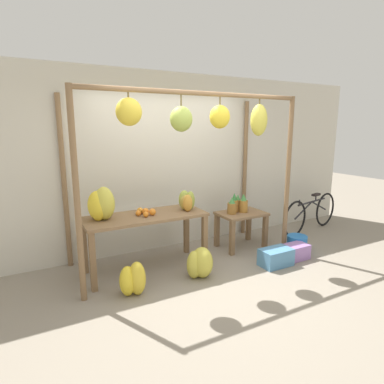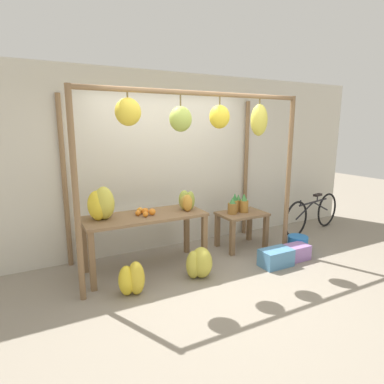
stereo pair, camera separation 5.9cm
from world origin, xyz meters
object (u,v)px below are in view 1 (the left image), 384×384
at_px(fruit_crate_white, 276,257).
at_px(parked_bicycle, 311,213).
at_px(banana_pile_ground_right, 200,263).
at_px(fruit_crate_purple, 295,252).
at_px(orange_pile, 145,212).
at_px(blue_bucket, 297,243).
at_px(pineapple_cluster, 238,205).
at_px(banana_pile_ground_left, 133,280).
at_px(papaya_pile, 187,201).
at_px(banana_pile_on_table, 102,205).

distance_m(fruit_crate_white, parked_bicycle, 1.91).
relative_size(banana_pile_ground_right, fruit_crate_purple, 1.00).
distance_m(orange_pile, blue_bucket, 2.53).
bearing_deg(pineapple_cluster, banana_pile_ground_left, -160.69).
bearing_deg(banana_pile_ground_left, banana_pile_ground_right, 0.96).
bearing_deg(banana_pile_ground_left, parked_bicycle, 10.66).
bearing_deg(papaya_pile, banana_pile_on_table, 175.94).
xyz_separation_m(banana_pile_ground_left, papaya_pile, (1.02, 0.57, 0.72)).
distance_m(banana_pile_ground_left, parked_bicycle, 3.82).
relative_size(banana_pile_ground_left, fruit_crate_purple, 1.00).
relative_size(banana_pile_ground_left, fruit_crate_white, 0.90).
bearing_deg(orange_pile, banana_pile_ground_left, -123.56).
distance_m(papaya_pile, fruit_crate_purple, 1.82).
relative_size(orange_pile, parked_bicycle, 0.16).
xyz_separation_m(banana_pile_ground_right, papaya_pile, (0.10, 0.56, 0.71)).
xyz_separation_m(banana_pile_on_table, fruit_crate_white, (2.24, -0.83, -0.86)).
height_order(pineapple_cluster, blue_bucket, pineapple_cluster).
bearing_deg(papaya_pile, pineapple_cluster, 7.93).
bearing_deg(banana_pile_ground_left, pineapple_cluster, 19.31).
bearing_deg(fruit_crate_purple, orange_pile, 161.02).
xyz_separation_m(fruit_crate_white, fruit_crate_purple, (0.41, 0.04, -0.01)).
bearing_deg(parked_bicycle, banana_pile_on_table, -179.23).
distance_m(banana_pile_on_table, banana_pile_ground_right, 1.48).
bearing_deg(banana_pile_ground_right, pineapple_cluster, 32.11).
xyz_separation_m(orange_pile, parked_bicycle, (3.36, 0.12, -0.48)).
bearing_deg(banana_pile_ground_right, papaya_pile, 80.25).
distance_m(orange_pile, banana_pile_ground_left, 0.95).
relative_size(banana_pile_ground_left, blue_bucket, 1.31).
bearing_deg(blue_bucket, fruit_crate_white, -158.86).
relative_size(banana_pile_ground_right, blue_bucket, 1.32).
xyz_separation_m(banana_pile_on_table, banana_pile_ground_right, (1.09, -0.64, -0.78)).
distance_m(fruit_crate_white, fruit_crate_purple, 0.41).
distance_m(pineapple_cluster, papaya_pile, 1.04).
bearing_deg(orange_pile, papaya_pile, -1.68).
bearing_deg(blue_bucket, orange_pile, 168.33).
bearing_deg(parked_bicycle, blue_bucket, -148.18).
distance_m(banana_pile_ground_right, fruit_crate_white, 1.17).
bearing_deg(pineapple_cluster, parked_bicycle, -0.17).
bearing_deg(parked_bicycle, banana_pile_ground_left, -169.34).
bearing_deg(banana_pile_on_table, orange_pile, -6.71).
bearing_deg(banana_pile_on_table, papaya_pile, -4.06).
xyz_separation_m(papaya_pile, fruit_crate_purple, (1.47, -0.70, -0.81)).
distance_m(pineapple_cluster, blue_bucket, 1.13).
relative_size(banana_pile_on_table, banana_pile_ground_left, 1.03).
xyz_separation_m(orange_pile, banana_pile_ground_right, (0.53, -0.57, -0.63)).
height_order(pineapple_cluster, papaya_pile, papaya_pile).
xyz_separation_m(blue_bucket, papaya_pile, (-1.76, 0.47, 0.79)).
relative_size(pineapple_cluster, banana_pile_ground_right, 0.89).
bearing_deg(papaya_pile, fruit_crate_white, -34.99).
height_order(orange_pile, fruit_crate_white, orange_pile).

